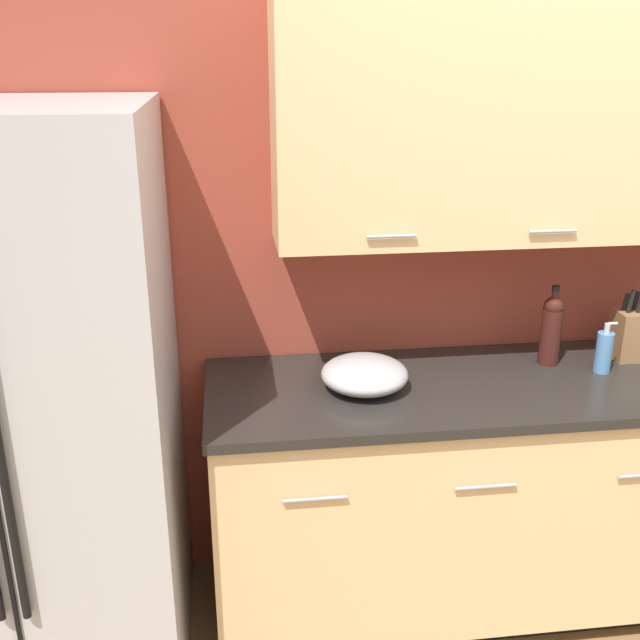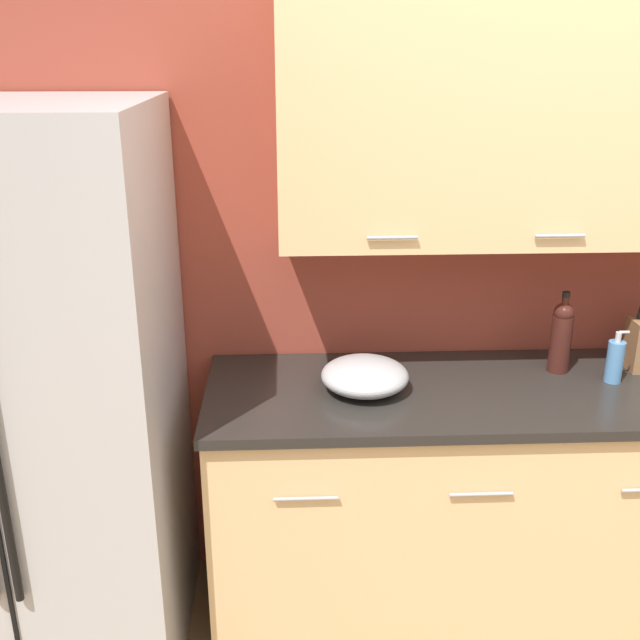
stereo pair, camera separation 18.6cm
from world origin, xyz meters
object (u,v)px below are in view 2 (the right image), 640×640
(refrigerator, at_px, (33,404))
(soap_dispenser, at_px, (615,361))
(wine_bottle, at_px, (561,335))
(mixing_bowl, at_px, (365,376))

(refrigerator, height_order, soap_dispenser, refrigerator)
(soap_dispenser, bearing_deg, refrigerator, -176.92)
(wine_bottle, height_order, soap_dispenser, wine_bottle)
(wine_bottle, bearing_deg, refrigerator, -173.59)
(refrigerator, xyz_separation_m, wine_bottle, (1.78, 0.20, 0.13))
(wine_bottle, xyz_separation_m, mixing_bowl, (-0.70, -0.13, -0.08))
(refrigerator, bearing_deg, mixing_bowl, 3.88)
(refrigerator, relative_size, mixing_bowl, 6.39)
(refrigerator, bearing_deg, soap_dispenser, 3.08)
(wine_bottle, relative_size, mixing_bowl, 1.01)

